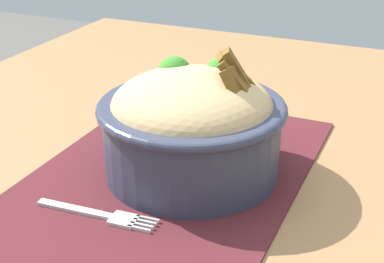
{
  "coord_description": "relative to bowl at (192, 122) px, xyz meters",
  "views": [
    {
      "loc": [
        0.52,
        0.22,
        1.07
      ],
      "look_at": [
        0.02,
        0.0,
        0.81
      ],
      "focal_mm": 52.63,
      "sensor_mm": 36.0,
      "label": 1
    }
  ],
  "objects": [
    {
      "name": "table",
      "position": [
        -0.02,
        -0.0,
        -0.14
      ],
      "size": [
        1.11,
        0.94,
        0.76
      ],
      "color": "olive",
      "rests_on": "ground_plane"
    },
    {
      "name": "placemat",
      "position": [
        0.02,
        -0.02,
        -0.06
      ],
      "size": [
        0.43,
        0.28,
        0.0
      ],
      "primitive_type": "cube",
      "rotation": [
        0.0,
        0.0,
        -0.01
      ],
      "color": "#47191E",
      "rests_on": "table"
    },
    {
      "name": "bowl",
      "position": [
        0.0,
        0.0,
        0.0
      ],
      "size": [
        0.24,
        0.24,
        0.14
      ],
      "color": "#2D3347",
      "rests_on": "placemat"
    },
    {
      "name": "fork",
      "position": [
        0.12,
        -0.04,
        -0.06
      ],
      "size": [
        0.02,
        0.13,
        0.0
      ],
      "color": "#B6B6B6",
      "rests_on": "placemat"
    }
  ]
}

